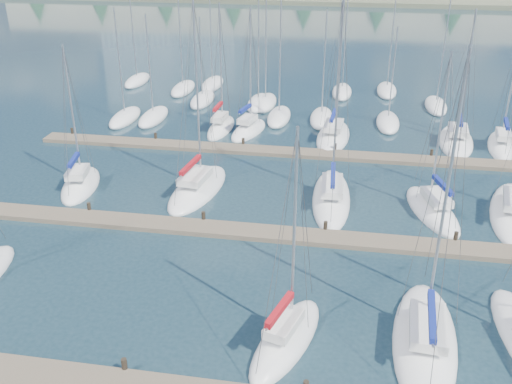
% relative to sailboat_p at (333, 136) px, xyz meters
% --- Properties ---
extents(ground, '(400.00, 400.00, 0.00)m').
position_rel_sailboat_p_xyz_m(ground, '(-3.70, 25.46, -0.18)').
color(ground, '#213843').
rests_on(ground, ground).
extents(dock_mid, '(44.00, 1.93, 1.10)m').
position_rel_sailboat_p_xyz_m(dock_mid, '(-3.70, -18.52, -0.03)').
color(dock_mid, '#6B5E4C').
rests_on(dock_mid, ground).
extents(dock_far, '(44.00, 1.93, 1.10)m').
position_rel_sailboat_p_xyz_m(dock_far, '(-3.70, -4.52, -0.03)').
color(dock_far, '#6B5E4C').
rests_on(dock_far, ground).
extents(sailboat_p, '(3.48, 8.79, 14.48)m').
position_rel_sailboat_p_xyz_m(sailboat_p, '(0.00, 0.00, 0.00)').
color(sailboat_p, white).
rests_on(sailboat_p, ground).
extents(sailboat_e, '(3.72, 9.54, 14.64)m').
position_rel_sailboat_p_xyz_m(sailboat_e, '(5.58, -27.33, -0.00)').
color(sailboat_e, white).
rests_on(sailboat_e, ground).
extents(sailboat_r, '(3.13, 7.58, 12.27)m').
position_rel_sailboat_p_xyz_m(sailboat_r, '(14.62, 0.02, 0.01)').
color(sailboat_r, white).
rests_on(sailboat_r, ground).
extents(sailboat_d, '(3.98, 7.09, 11.42)m').
position_rel_sailboat_p_xyz_m(sailboat_d, '(-0.92, -28.39, 0.01)').
color(sailboat_d, white).
rests_on(sailboat_d, ground).
extents(sailboat_n, '(2.31, 6.72, 12.28)m').
position_rel_sailboat_p_xyz_m(sailboat_n, '(-10.66, 0.57, 0.02)').
color(sailboat_n, white).
rests_on(sailboat_n, ground).
extents(sailboat_l, '(4.38, 7.90, 11.60)m').
position_rel_sailboat_p_xyz_m(sailboat_l, '(7.37, -13.58, -0.00)').
color(sailboat_l, white).
rests_on(sailboat_l, ground).
extents(sailboat_h, '(3.72, 6.84, 11.23)m').
position_rel_sailboat_p_xyz_m(sailboat_h, '(-18.20, -13.71, -0.00)').
color(sailboat_h, white).
rests_on(sailboat_h, ground).
extents(sailboat_k, '(3.02, 9.97, 14.79)m').
position_rel_sailboat_p_xyz_m(sailboat_k, '(0.45, -12.79, 0.00)').
color(sailboat_k, white).
rests_on(sailboat_k, ground).
extents(sailboat_o, '(3.60, 6.58, 12.03)m').
position_rel_sailboat_p_xyz_m(sailboat_o, '(-7.93, 0.31, 0.01)').
color(sailboat_o, white).
rests_on(sailboat_o, ground).
extents(sailboat_q, '(3.81, 8.71, 12.24)m').
position_rel_sailboat_p_xyz_m(sailboat_q, '(10.91, 0.65, -0.01)').
color(sailboat_q, white).
rests_on(sailboat_q, ground).
extents(sailboat_j, '(4.08, 8.96, 14.41)m').
position_rel_sailboat_p_xyz_m(sailboat_j, '(-9.36, -12.88, -0.00)').
color(sailboat_j, white).
rests_on(sailboat_j, ground).
extents(distant_boats, '(36.93, 20.75, 13.30)m').
position_rel_sailboat_p_xyz_m(distant_boats, '(-8.04, 9.23, 0.11)').
color(distant_boats, '#9EA0A5').
rests_on(distant_boats, ground).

